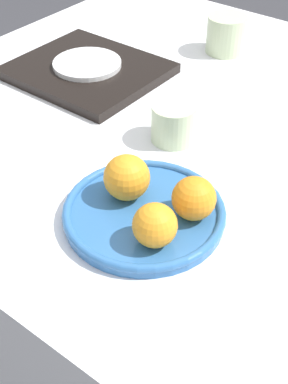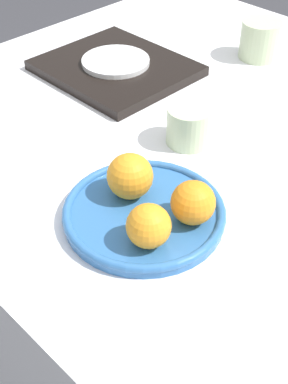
{
  "view_description": "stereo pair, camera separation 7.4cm",
  "coord_description": "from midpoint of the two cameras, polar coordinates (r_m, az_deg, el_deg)",
  "views": [
    {
      "loc": [
        0.3,
        -0.72,
        1.24
      ],
      "look_at": [
        -0.05,
        -0.28,
        0.76
      ],
      "focal_mm": 50.0,
      "sensor_mm": 36.0,
      "label": 1
    },
    {
      "loc": [
        0.36,
        -0.68,
        1.24
      ],
      "look_at": [
        -0.05,
        -0.28,
        0.76
      ],
      "focal_mm": 50.0,
      "sensor_mm": 36.0,
      "label": 2
    }
  ],
  "objects": [
    {
      "name": "side_plate",
      "position": [
        1.14,
        -1.05,
        13.74
      ],
      "size": [
        0.14,
        0.14,
        0.01
      ],
      "color": "white",
      "rests_on": "serving_tray"
    },
    {
      "name": "serving_tray",
      "position": [
        1.14,
        -1.04,
        13.06
      ],
      "size": [
        0.29,
        0.26,
        0.02
      ],
      "color": "black",
      "rests_on": "table"
    },
    {
      "name": "table",
      "position": [
        1.17,
        13.4,
        -10.36
      ],
      "size": [
        1.41,
        1.02,
        0.71
      ],
      "color": "white",
      "rests_on": "ground_plane"
    },
    {
      "name": "cup_2",
      "position": [
        1.23,
        14.05,
        15.43
      ],
      "size": [
        0.09,
        0.09,
        0.08
      ],
      "color": "beige",
      "rests_on": "table"
    },
    {
      "name": "orange_0",
      "position": [
        0.7,
        3.64,
        -3.84
      ],
      "size": [
        0.06,
        0.06,
        0.06
      ],
      "color": "orange",
      "rests_on": "fruit_platter"
    },
    {
      "name": "fruit_platter",
      "position": [
        0.77,
        2.77,
        -2.34
      ],
      "size": [
        0.24,
        0.24,
        0.02
      ],
      "color": "#336BAD",
      "rests_on": "table"
    },
    {
      "name": "ground_plane",
      "position": [
        1.46,
        11.19,
        -19.35
      ],
      "size": [
        12.0,
        12.0,
        0.0
      ],
      "primitive_type": "plane",
      "color": "#38383D"
    },
    {
      "name": "cup_1",
      "position": [
        0.92,
        7.19,
        6.97
      ],
      "size": [
        0.08,
        0.08,
        0.07
      ],
      "color": "beige",
      "rests_on": "table"
    },
    {
      "name": "orange_1",
      "position": [
        0.77,
        1.25,
        1.59
      ],
      "size": [
        0.07,
        0.07,
        0.07
      ],
      "color": "orange",
      "rests_on": "fruit_platter"
    },
    {
      "name": "orange_2",
      "position": [
        0.74,
        8.14,
        -1.25
      ],
      "size": [
        0.06,
        0.06,
        0.06
      ],
      "color": "orange",
      "rests_on": "fruit_platter"
    }
  ]
}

